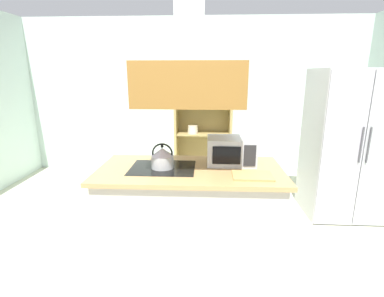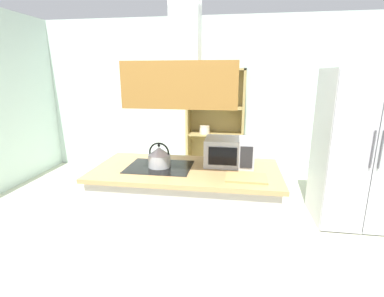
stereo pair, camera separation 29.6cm
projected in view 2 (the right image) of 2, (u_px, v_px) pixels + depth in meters
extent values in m
plane|color=beige|center=(170.00, 274.00, 2.56)|extent=(7.80, 7.80, 0.00)
cube|color=silver|center=(206.00, 97.00, 5.09)|extent=(6.00, 0.12, 2.70)
cube|color=beige|center=(187.00, 214.00, 2.77)|extent=(1.64, 0.78, 0.86)
cube|color=tan|center=(186.00, 170.00, 2.65)|extent=(1.72, 0.86, 0.04)
cube|color=black|center=(160.00, 167.00, 2.69)|extent=(0.60, 0.47, 0.00)
cube|color=brown|center=(186.00, 84.00, 2.46)|extent=(0.90, 0.70, 0.36)
cube|color=#B1BBB8|center=(185.00, 7.00, 2.30)|extent=(0.24, 0.24, 0.85)
cube|color=#B9BABB|center=(359.00, 148.00, 3.32)|extent=(0.90, 0.72, 1.82)
cube|color=#B9B5C0|center=(351.00, 156.00, 3.00)|extent=(0.44, 0.03, 1.78)
cylinder|color=#4C4C51|center=(373.00, 150.00, 2.92)|extent=(0.02, 0.02, 0.40)
cylinder|color=#4C4C51|center=(381.00, 150.00, 2.91)|extent=(0.02, 0.02, 0.40)
cube|color=#A38B50|center=(188.00, 123.00, 4.99)|extent=(0.04, 0.40, 1.84)
cube|color=#A38B50|center=(243.00, 124.00, 4.85)|extent=(0.04, 0.40, 1.84)
cube|color=#A38B50|center=(216.00, 69.00, 4.69)|extent=(0.98, 0.40, 0.03)
cube|color=#A38B50|center=(214.00, 172.00, 5.14)|extent=(0.98, 0.40, 0.08)
cube|color=#A38B50|center=(216.00, 122.00, 5.10)|extent=(0.98, 0.02, 1.84)
cube|color=#A38B50|center=(215.00, 134.00, 4.97)|extent=(0.90, 0.36, 0.02)
cube|color=#A38B50|center=(215.00, 108.00, 4.85)|extent=(0.90, 0.36, 0.02)
cylinder|color=beige|center=(205.00, 132.00, 4.94)|extent=(0.18, 0.18, 0.05)
cylinder|color=beige|center=(205.00, 130.00, 4.92)|extent=(0.17, 0.17, 0.05)
cylinder|color=beige|center=(205.00, 127.00, 4.91)|extent=(0.16, 0.16, 0.05)
cylinder|color=silver|center=(222.00, 104.00, 4.78)|extent=(0.01, 0.01, 0.12)
cone|color=silver|center=(223.00, 98.00, 4.75)|extent=(0.07, 0.07, 0.08)
cylinder|color=silver|center=(232.00, 104.00, 4.75)|extent=(0.01, 0.01, 0.12)
cone|color=silver|center=(232.00, 98.00, 4.73)|extent=(0.07, 0.07, 0.08)
cylinder|color=#B3B5B6|center=(159.00, 161.00, 2.67)|extent=(0.21, 0.21, 0.12)
cone|color=#BDB5C8|center=(159.00, 151.00, 2.65)|extent=(0.20, 0.20, 0.07)
sphere|color=black|center=(159.00, 146.00, 2.64)|extent=(0.03, 0.03, 0.03)
torus|color=black|center=(159.00, 153.00, 2.65)|extent=(0.20, 0.02, 0.20)
cube|color=tan|center=(246.00, 178.00, 2.38)|extent=(0.34, 0.24, 0.02)
cube|color=#B7BABF|center=(229.00, 152.00, 2.73)|extent=(0.46, 0.34, 0.26)
cube|color=black|center=(223.00, 156.00, 2.57)|extent=(0.26, 0.01, 0.17)
cube|color=#262628|center=(246.00, 157.00, 2.54)|extent=(0.11, 0.01, 0.20)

